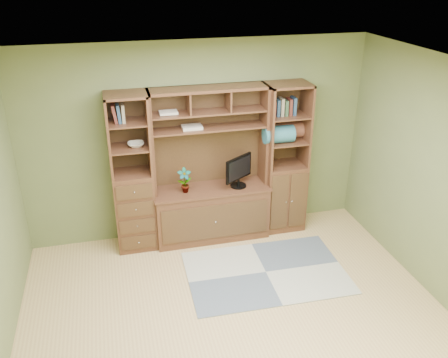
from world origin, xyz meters
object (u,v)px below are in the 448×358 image
object	(u,v)px
center_hutch	(211,168)
left_tower	(132,174)
monitor	(239,166)
right_tower	(285,159)

from	to	relation	value
center_hutch	left_tower	world-z (taller)	same
center_hutch	monitor	distance (m)	0.36
right_tower	monitor	bearing A→B (deg)	-173.54
center_hutch	right_tower	world-z (taller)	same
monitor	left_tower	bearing A→B (deg)	142.52
center_hutch	right_tower	bearing A→B (deg)	2.23
right_tower	monitor	world-z (taller)	right_tower
left_tower	right_tower	xyz separation A→B (m)	(2.02, 0.00, 0.00)
center_hutch	right_tower	xyz separation A→B (m)	(1.02, 0.04, 0.00)
right_tower	monitor	distance (m)	0.67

